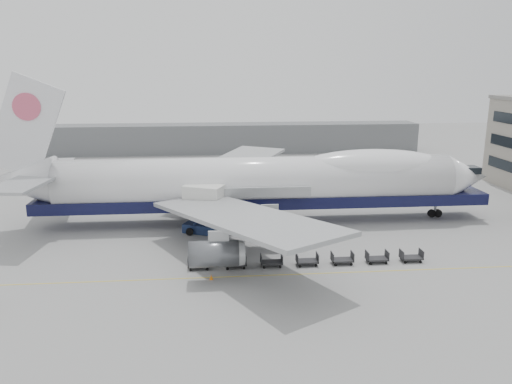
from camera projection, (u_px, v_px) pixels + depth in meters
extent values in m
plane|color=gray|center=(267.00, 254.00, 56.14)|extent=(260.00, 260.00, 0.00)
cube|color=gold|center=(274.00, 275.00, 50.34)|extent=(60.00, 0.15, 0.01)
cube|color=slate|center=(195.00, 139.00, 122.05)|extent=(110.00, 8.00, 7.00)
cylinder|color=white|center=(257.00, 181.00, 66.35)|extent=(52.00, 6.40, 6.40)
cube|color=black|center=(265.00, 199.00, 67.06)|extent=(60.00, 5.76, 1.50)
cone|color=white|center=(466.00, 177.00, 68.90)|extent=(6.00, 6.40, 6.40)
cone|color=white|center=(19.00, 181.00, 63.53)|extent=(9.00, 6.40, 6.40)
ellipsoid|color=white|center=(372.00, 166.00, 67.30)|extent=(20.67, 5.78, 4.56)
cube|color=white|center=(25.00, 127.00, 61.99)|extent=(10.52, 0.50, 13.56)
cylinder|color=#D65371|center=(27.00, 107.00, 61.43)|extent=(3.40, 0.30, 3.40)
cube|color=#9EA0A3|center=(242.00, 217.00, 52.44)|extent=(20.35, 26.74, 2.26)
cube|color=#9EA0A3|center=(230.00, 166.00, 80.03)|extent=(20.35, 26.74, 2.26)
cylinder|color=#595B60|center=(212.00, 173.00, 84.86)|extent=(4.80, 2.60, 2.60)
cylinder|color=#595B60|center=(251.00, 184.00, 76.69)|extent=(4.80, 2.60, 2.60)
cylinder|color=#595B60|center=(265.00, 224.00, 57.37)|extent=(4.80, 2.60, 2.60)
cylinder|color=#595B60|center=(214.00, 254.00, 48.15)|extent=(4.80, 2.60, 2.60)
cylinder|color=slate|center=(435.00, 208.00, 69.63)|extent=(0.36, 0.36, 2.50)
cylinder|color=black|center=(435.00, 213.00, 69.80)|extent=(1.10, 0.45, 1.10)
cylinder|color=slate|center=(236.00, 220.00, 64.27)|extent=(0.36, 0.36, 2.50)
cylinder|color=black|center=(236.00, 225.00, 64.44)|extent=(1.10, 0.45, 1.10)
cylinder|color=slate|center=(234.00, 208.00, 70.07)|extent=(0.36, 0.36, 2.50)
cylinder|color=black|center=(234.00, 212.00, 70.24)|extent=(1.10, 0.45, 1.10)
cube|color=#19274C|center=(205.00, 228.00, 63.32)|extent=(5.72, 4.33, 1.13)
cube|color=silver|center=(204.00, 194.00, 62.25)|extent=(5.42, 4.36, 2.27)
cube|color=#19274C|center=(204.00, 214.00, 61.68)|extent=(3.42, 1.58, 4.07)
cube|color=#19274C|center=(204.00, 209.00, 63.88)|extent=(3.42, 1.58, 4.07)
cube|color=slate|center=(204.00, 191.00, 63.84)|extent=(2.76, 2.13, 0.15)
cylinder|color=black|center=(190.00, 232.00, 62.19)|extent=(0.93, 0.36, 0.93)
cylinder|color=black|center=(190.00, 227.00, 64.18)|extent=(0.93, 0.36, 0.93)
cylinder|color=black|center=(219.00, 231.00, 62.51)|extent=(0.93, 0.36, 0.93)
cylinder|color=black|center=(219.00, 226.00, 64.51)|extent=(0.93, 0.36, 0.93)
cone|color=orange|center=(211.00, 277.00, 49.26)|extent=(0.33, 0.33, 0.52)
cube|color=orange|center=(211.00, 279.00, 49.32)|extent=(0.35, 0.35, 0.03)
cube|color=#2D2D30|center=(199.00, 265.00, 51.81)|extent=(2.30, 1.35, 0.18)
cube|color=#2D2D30|center=(188.00, 262.00, 51.61)|extent=(0.08, 1.35, 0.90)
cube|color=#2D2D30|center=(209.00, 261.00, 51.81)|extent=(0.08, 1.35, 0.90)
cylinder|color=black|center=(191.00, 270.00, 51.27)|extent=(0.30, 0.12, 0.30)
cylinder|color=black|center=(191.00, 266.00, 52.34)|extent=(0.30, 0.12, 0.30)
cylinder|color=black|center=(207.00, 269.00, 51.42)|extent=(0.30, 0.12, 0.30)
cylinder|color=black|center=(207.00, 265.00, 52.49)|extent=(0.30, 0.12, 0.30)
cube|color=#2D2D30|center=(235.00, 264.00, 52.14)|extent=(2.30, 1.35, 0.18)
cube|color=#2D2D30|center=(225.00, 260.00, 51.95)|extent=(0.08, 1.35, 0.90)
cube|color=#2D2D30|center=(246.00, 260.00, 52.14)|extent=(0.08, 1.35, 0.90)
cylinder|color=black|center=(228.00, 269.00, 51.61)|extent=(0.30, 0.12, 0.30)
cylinder|color=black|center=(227.00, 265.00, 52.67)|extent=(0.30, 0.12, 0.30)
cylinder|color=black|center=(244.00, 268.00, 51.76)|extent=(0.30, 0.12, 0.30)
cylinder|color=black|center=(243.00, 264.00, 52.82)|extent=(0.30, 0.12, 0.30)
cube|color=#2D2D30|center=(271.00, 262.00, 52.48)|extent=(2.30, 1.35, 0.18)
cube|color=#2D2D30|center=(261.00, 259.00, 52.28)|extent=(0.08, 1.35, 0.90)
cube|color=#2D2D30|center=(282.00, 258.00, 52.48)|extent=(0.08, 1.35, 0.90)
cylinder|color=black|center=(264.00, 267.00, 51.94)|extent=(0.30, 0.12, 0.30)
cylinder|color=black|center=(263.00, 263.00, 53.01)|extent=(0.30, 0.12, 0.30)
cylinder|color=black|center=(280.00, 267.00, 52.09)|extent=(0.30, 0.12, 0.30)
cylinder|color=black|center=(279.00, 263.00, 53.15)|extent=(0.30, 0.12, 0.30)
cube|color=#2D2D30|center=(307.00, 261.00, 52.81)|extent=(2.30, 1.35, 0.18)
cube|color=#2D2D30|center=(297.00, 258.00, 52.62)|extent=(0.08, 1.35, 0.90)
cube|color=#2D2D30|center=(317.00, 257.00, 52.81)|extent=(0.08, 1.35, 0.90)
cylinder|color=black|center=(300.00, 266.00, 52.28)|extent=(0.30, 0.12, 0.30)
cylinder|color=black|center=(298.00, 262.00, 53.34)|extent=(0.30, 0.12, 0.30)
cylinder|color=black|center=(316.00, 265.00, 52.43)|extent=(0.30, 0.12, 0.30)
cylinder|color=black|center=(314.00, 262.00, 53.49)|extent=(0.30, 0.12, 0.30)
cube|color=#2D2D30|center=(342.00, 260.00, 53.14)|extent=(2.30, 1.35, 0.18)
cube|color=#2D2D30|center=(332.00, 257.00, 52.95)|extent=(0.08, 1.35, 0.90)
cube|color=#2D2D30|center=(352.00, 256.00, 53.14)|extent=(0.08, 1.35, 0.90)
cylinder|color=black|center=(335.00, 265.00, 52.61)|extent=(0.30, 0.12, 0.30)
cylinder|color=black|center=(333.00, 261.00, 53.67)|extent=(0.30, 0.12, 0.30)
cylinder|color=black|center=(351.00, 264.00, 52.76)|extent=(0.30, 0.12, 0.30)
cylinder|color=black|center=(348.00, 260.00, 53.82)|extent=(0.30, 0.12, 0.30)
cube|color=#2D2D30|center=(377.00, 259.00, 53.48)|extent=(2.30, 1.35, 0.18)
cube|color=#2D2D30|center=(367.00, 256.00, 53.28)|extent=(0.08, 1.35, 0.90)
cube|color=#2D2D30|center=(387.00, 255.00, 53.48)|extent=(0.08, 1.35, 0.90)
cylinder|color=black|center=(371.00, 264.00, 52.94)|extent=(0.30, 0.12, 0.30)
cylinder|color=black|center=(367.00, 260.00, 54.01)|extent=(0.30, 0.12, 0.30)
cylinder|color=black|center=(386.00, 263.00, 53.09)|extent=(0.30, 0.12, 0.30)
cylinder|color=black|center=(383.00, 259.00, 54.16)|extent=(0.30, 0.12, 0.30)
cube|color=#2D2D30|center=(411.00, 257.00, 53.81)|extent=(2.30, 1.35, 0.18)
cube|color=#2D2D30|center=(401.00, 254.00, 53.62)|extent=(0.08, 1.35, 0.90)
cube|color=#2D2D30|center=(421.00, 254.00, 53.81)|extent=(0.08, 1.35, 0.90)
cylinder|color=black|center=(405.00, 262.00, 53.28)|extent=(0.30, 0.12, 0.30)
cylinder|color=black|center=(401.00, 258.00, 54.34)|extent=(0.30, 0.12, 0.30)
cylinder|color=black|center=(421.00, 262.00, 53.43)|extent=(0.30, 0.12, 0.30)
cylinder|color=black|center=(416.00, 258.00, 54.49)|extent=(0.30, 0.12, 0.30)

